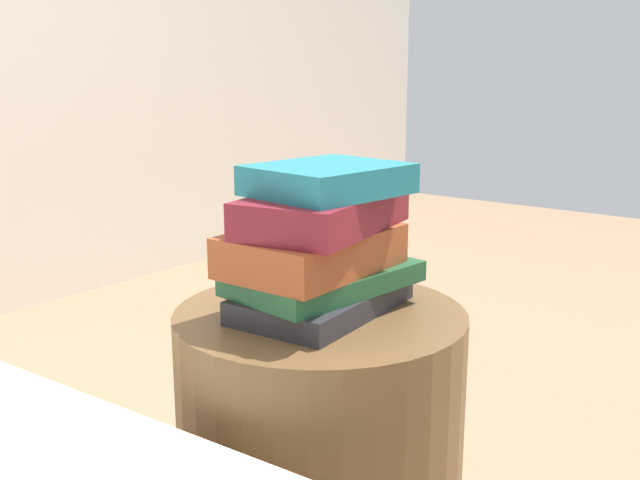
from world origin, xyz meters
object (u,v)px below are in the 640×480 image
object	(u,v)px
book_charcoal	(324,300)
book_maroon	(322,212)
book_forest	(326,278)
side_table	(320,467)
book_teal	(328,179)
book_rust	(312,250)

from	to	relation	value
book_charcoal	book_maroon	world-z (taller)	book_maroon
book_charcoal	book_forest	xyz separation A→B (m)	(0.01, 0.00, 0.04)
side_table	book_charcoal	world-z (taller)	book_charcoal
book_charcoal	book_teal	size ratio (longest dim) A/B	1.32
side_table	book_forest	bearing A→B (deg)	-12.99
book_rust	book_charcoal	bearing A→B (deg)	-43.27
side_table	book_forest	distance (m)	0.33
book_maroon	book_teal	world-z (taller)	book_teal
side_table	book_forest	xyz separation A→B (m)	(0.01, -0.00, 0.33)
book_rust	book_maroon	world-z (taller)	book_maroon
book_rust	book_teal	xyz separation A→B (m)	(0.02, -0.02, 0.11)
book_charcoal	book_teal	distance (m)	0.20
book_forest	book_maroon	size ratio (longest dim) A/B	1.04
book_charcoal	book_forest	world-z (taller)	book_forest
side_table	book_maroon	size ratio (longest dim) A/B	1.92
book_maroon	book_forest	bearing A→B (deg)	-65.43
side_table	book_forest	size ratio (longest dim) A/B	1.85
book_maroon	side_table	bearing A→B (deg)	-169.05
side_table	book_maroon	bearing A→B (deg)	20.15
book_teal	book_forest	bearing A→B (deg)	83.22
book_charcoal	book_rust	size ratio (longest dim) A/B	1.05
side_table	book_teal	size ratio (longest dim) A/B	2.51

